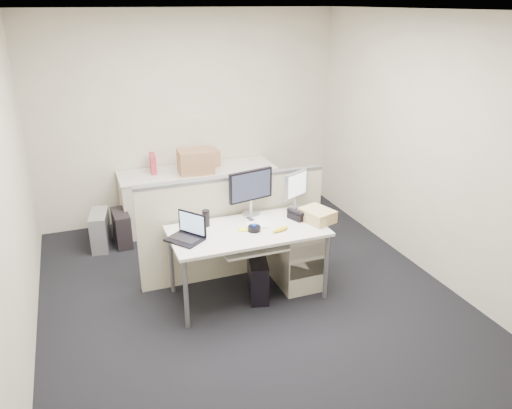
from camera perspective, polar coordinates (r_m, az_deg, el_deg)
name	(u,v)px	position (r m, az deg, el deg)	size (l,w,h in m)	color
floor	(248,295)	(5.16, -0.92, -10.28)	(4.00, 4.50, 0.01)	black
ceiling	(246,10)	(4.35, -1.15, 21.33)	(4.00, 4.50, 0.01)	white
wall_back	(189,118)	(6.67, -7.62, 9.78)	(4.00, 0.02, 2.70)	beige
wall_front	(391,293)	(2.75, 15.16, -9.76)	(4.00, 0.02, 2.70)	beige
wall_left	(7,196)	(4.37, -26.54, 0.88)	(0.02, 4.50, 2.70)	beige
wall_right	(427,147)	(5.54, 18.97, 6.21)	(0.02, 4.50, 2.70)	beige
desk	(248,236)	(4.83, -0.97, -3.57)	(1.50, 0.75, 0.73)	beige
keyboard_tray	(254,248)	(4.70, -0.23, -4.96)	(0.62, 0.32, 0.02)	beige
drawer_pedestal	(296,255)	(5.22, 4.60, -5.77)	(0.40, 0.55, 0.65)	#B8AF9A
cubicle_partition	(233,228)	(5.26, -2.59, -2.71)	(2.00, 0.06, 1.10)	beige
back_counter	(199,197)	(6.65, -6.55, 0.88)	(2.00, 0.60, 0.72)	#B8AF9A
monitor_main	(251,193)	(5.03, -0.61, 1.33)	(0.48, 0.19, 0.48)	black
monitor_small	(296,191)	(5.23, 4.55, 1.57)	(0.32, 0.16, 0.40)	#B7B7BC
laptop	(184,229)	(4.59, -8.22, -2.75)	(0.32, 0.24, 0.24)	black
trackball	(254,229)	(4.77, -0.21, -2.76)	(0.12, 0.12, 0.05)	black
desk_phone	(301,214)	(5.07, 5.12, -1.13)	(0.22, 0.18, 0.07)	black
paper_stack	(258,222)	(4.95, 0.19, -1.99)	(0.23, 0.29, 0.01)	silver
sticky_pad	(243,230)	(4.79, -1.54, -2.89)	(0.08, 0.08, 0.01)	yellow
travel_mug	(206,219)	(4.87, -5.73, -1.63)	(0.07, 0.07, 0.15)	black
banana	(280,229)	(4.76, 2.81, -2.85)	(0.19, 0.05, 0.04)	yellow
cellphone	(250,219)	(5.00, -0.67, -1.72)	(0.05, 0.10, 0.01)	black
manila_folders	(317,215)	(5.00, 7.01, -1.22)	(0.25, 0.32, 0.12)	tan
keyboard	(258,243)	(4.74, 0.17, -4.39)	(0.49, 0.17, 0.03)	black
pc_tower_desk	(258,278)	(5.04, 0.22, -8.37)	(0.17, 0.44, 0.41)	black
pc_tower_spare_dark	(122,228)	(6.29, -15.10, -2.60)	(0.18, 0.44, 0.41)	black
pc_tower_spare_silver	(100,230)	(6.27, -17.37, -2.80)	(0.19, 0.47, 0.44)	#B7B7BC
cardboard_box_left	(196,162)	(6.36, -6.92, 4.82)	(0.43, 0.32, 0.32)	#B47650
cardboard_box_right	(206,159)	(6.64, -5.78, 5.23)	(0.32, 0.25, 0.23)	#B47650
red_binder	(153,164)	(6.49, -11.68, 4.54)	(0.06, 0.27, 0.25)	#BD2D40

